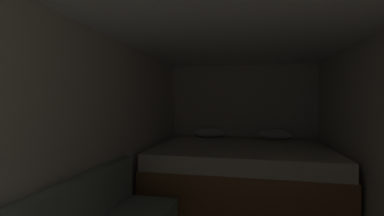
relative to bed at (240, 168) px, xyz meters
name	(u,v)px	position (x,y,z in m)	size (l,w,h in m)	color
wall_back	(242,120)	(0.00, 1.00, 0.67)	(2.77, 0.05, 2.06)	beige
wall_left	(103,136)	(-1.36, -1.56, 0.67)	(0.05, 5.06, 2.06)	beige
ceiling_slab	(238,24)	(0.00, -1.56, 1.72)	(2.77, 5.06, 0.05)	white
bed	(240,168)	(0.00, 0.00, 0.00)	(2.55, 1.88, 0.90)	olive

